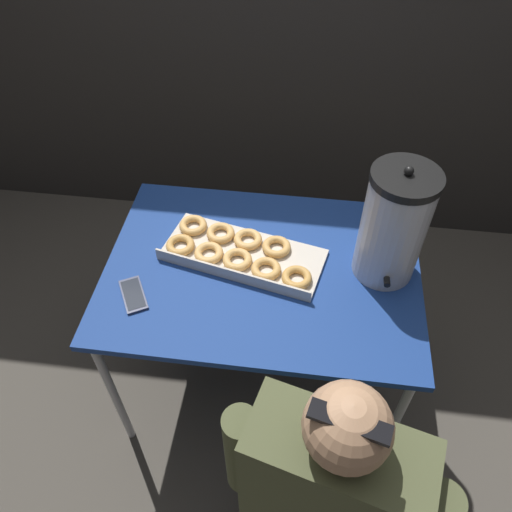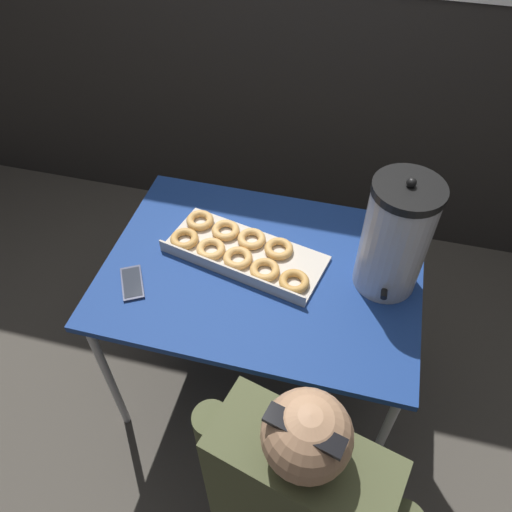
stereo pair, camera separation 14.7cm
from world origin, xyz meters
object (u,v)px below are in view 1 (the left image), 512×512
at_px(donut_box, 239,252).
at_px(person_seated, 324,501).
at_px(cell_phone, 133,295).
at_px(coffee_urn, 393,226).

height_order(donut_box, person_seated, person_seated).
bearing_deg(cell_phone, donut_box, 5.66).
xyz_separation_m(coffee_urn, person_seated, (-0.16, -0.76, -0.44)).
bearing_deg(donut_box, cell_phone, -132.57).
height_order(cell_phone, person_seated, person_seated).
height_order(donut_box, cell_phone, donut_box).
bearing_deg(coffee_urn, person_seated, -101.98).
height_order(coffee_urn, person_seated, coffee_urn).
bearing_deg(coffee_urn, cell_phone, -164.55).
relative_size(donut_box, cell_phone, 3.71).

